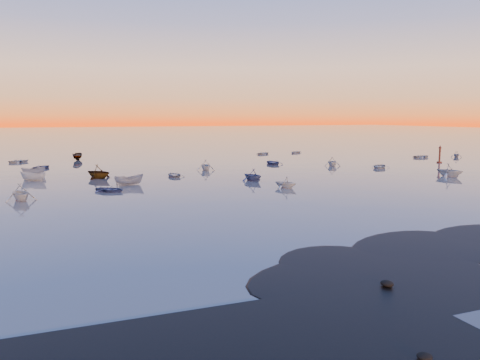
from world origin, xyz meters
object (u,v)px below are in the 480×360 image
boat_near_center (129,185)px  boat_near_right (253,181)px  boat_near_left (110,192)px  channel_marker (440,156)px

boat_near_center → boat_near_right: size_ratio=1.04×
boat_near_left → boat_near_center: 5.78m
boat_near_right → channel_marker: channel_marker is taller
boat_near_right → boat_near_center: bearing=-26.1°
boat_near_left → channel_marker: (64.46, 13.31, 1.39)m
boat_near_center → channel_marker: 62.06m
boat_near_center → boat_near_right: 17.15m
boat_near_right → channel_marker: size_ratio=1.06×
boat_near_left → channel_marker: 65.84m
boat_near_right → channel_marker: (44.47, 10.56, 1.39)m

